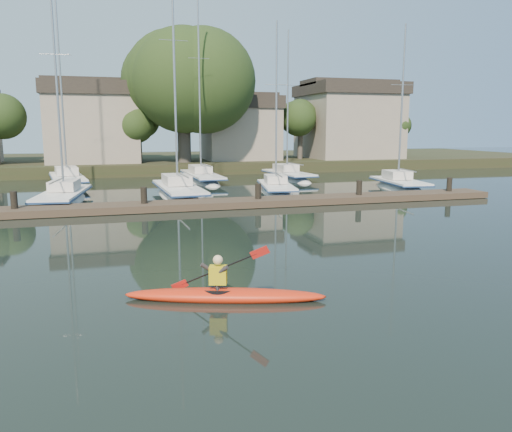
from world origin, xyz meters
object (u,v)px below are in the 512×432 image
object	(u,v)px
sailboat_5	(68,187)
sailboat_1	(64,206)
dock	(203,204)
sailboat_4	(399,192)
sailboat_6	(202,184)
sailboat_7	(288,182)
kayak	(224,293)
sailboat_3	(276,195)
sailboat_2	(179,199)

from	to	relation	value
sailboat_5	sailboat_1	bearing A→B (deg)	-95.52
dock	sailboat_4	size ratio (longest dim) A/B	2.79
dock	sailboat_6	world-z (taller)	sailboat_6
sailboat_7	dock	bearing A→B (deg)	-130.75
sailboat_5	sailboat_6	world-z (taller)	sailboat_6
sailboat_1	sailboat_7	distance (m)	18.52
sailboat_4	sailboat_5	xyz separation A→B (m)	(-22.15, 9.10, -0.00)
kayak	sailboat_7	bearing A→B (deg)	85.10
sailboat_1	sailboat_4	bearing A→B (deg)	7.62
sailboat_5	sailboat_3	bearing A→B (deg)	-41.50
kayak	sailboat_5	distance (m)	28.42
kayak	sailboat_7	size ratio (longest dim) A/B	0.38
kayak	sailboat_6	world-z (taller)	sailboat_6
kayak	dock	distance (m)	14.29
sailboat_1	sailboat_6	size ratio (longest dim) A/B	0.87
sailboat_5	sailboat_7	xyz separation A→B (m)	(16.97, -0.94, 0.01)
dock	sailboat_6	bearing A→B (deg)	80.41
kayak	sailboat_2	distance (m)	19.21
sailboat_3	sailboat_5	distance (m)	15.96
sailboat_2	sailboat_7	world-z (taller)	sailboat_2
kayak	sailboat_4	xyz separation A→B (m)	(16.41, 18.72, -0.39)
sailboat_4	sailboat_7	distance (m)	9.68
sailboat_1	dock	bearing A→B (deg)	-23.67
sailboat_3	sailboat_1	bearing A→B (deg)	-166.04
kayak	sailboat_6	size ratio (longest dim) A/B	0.30
sailboat_2	sailboat_4	bearing A→B (deg)	-4.42
sailboat_4	kayak	bearing A→B (deg)	-123.08
sailboat_5	sailboat_6	distance (m)	9.98
dock	sailboat_3	world-z (taller)	sailboat_3
dock	sailboat_7	bearing A→B (deg)	54.04
sailboat_5	sailboat_6	size ratio (longest dim) A/B	1.00
dock	sailboat_5	bearing A→B (deg)	119.45
sailboat_6	sailboat_1	bearing A→B (deg)	-137.89
sailboat_2	sailboat_5	distance (m)	11.19
sailboat_1	sailboat_6	bearing A→B (deg)	50.58
sailboat_5	sailboat_2	bearing A→B (deg)	-59.42
dock	sailboat_3	bearing A→B (deg)	41.48
kayak	sailboat_2	size ratio (longest dim) A/B	0.31
sailboat_3	sailboat_7	size ratio (longest dim) A/B	0.91
sailboat_6	sailboat_5	bearing A→B (deg)	176.13
kayak	sailboat_2	world-z (taller)	sailboat_2
sailboat_4	sailboat_6	distance (m)	14.99
sailboat_1	sailboat_3	size ratio (longest dim) A/B	1.17
sailboat_3	sailboat_4	distance (m)	8.76
dock	sailboat_1	size ratio (longest dim) A/B	2.44
sailboat_2	sailboat_7	bearing A→B (deg)	35.26
sailboat_7	sailboat_5	bearing A→B (deg)	172.05
dock	sailboat_4	distance (m)	15.14
sailboat_4	sailboat_6	world-z (taller)	sailboat_6
dock	sailboat_2	size ratio (longest dim) A/B	2.14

